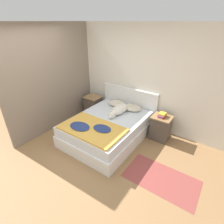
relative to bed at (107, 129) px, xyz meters
The scene contains 13 objects.
ground_plane 1.08m from the bed, 91.90° to the right, with size 16.00×16.00×0.00m, color #997047.
wall_back 1.49m from the bed, 91.84° to the left, with size 9.00×0.06×2.55m.
wall_side_left 1.79m from the bed, behind, with size 0.06×3.10×2.55m.
bed is the anchor object (origin of this frame).
headboard 1.04m from the bed, 90.00° to the left, with size 1.62×0.06×0.99m.
nightstand_left 1.27m from the bed, 145.87° to the left, with size 0.45×0.40×0.60m.
nightstand_right 1.27m from the bed, 34.13° to the left, with size 0.45×0.40×0.60m.
pillow_left 0.86m from the bed, 107.82° to the left, with size 0.46×0.37×0.12m.
pillow_right 0.86m from the bed, 72.18° to the left, with size 0.46×0.37×0.12m.
quilt 0.61m from the bed, 91.12° to the right, with size 1.35×0.82×0.07m.
dog 0.54m from the bed, 80.13° to the left, with size 0.29×0.84×0.21m.
book_stack 1.33m from the bed, 34.43° to the left, with size 0.17×0.23×0.09m.
rug 1.64m from the bed, 16.56° to the right, with size 1.30×0.73×0.00m.
Camera 1 is at (2.15, -1.77, 2.56)m, focal length 28.00 mm.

